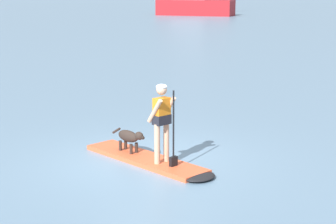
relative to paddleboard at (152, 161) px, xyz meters
name	(u,v)px	position (x,y,z in m)	size (l,w,h in m)	color
ground_plane	(145,161)	(-0.22, 0.06, -0.05)	(400.00, 400.00, 0.00)	slate
paddleboard	(152,161)	(0.00, 0.00, 0.00)	(3.57, 1.70, 0.10)	#E55933
person_paddler	(162,117)	(0.31, -0.09, 1.02)	(0.67, 0.57, 1.66)	tan
dog	(130,137)	(-0.71, 0.21, 0.39)	(1.06, 0.41, 0.52)	#2D231E
moored_boat_far_port	(194,1)	(-25.82, 51.61, 1.58)	(9.35, 4.60, 12.44)	maroon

